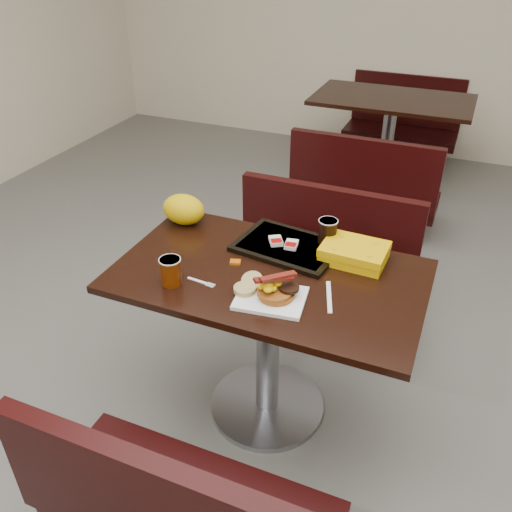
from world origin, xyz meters
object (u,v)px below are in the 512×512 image
at_px(hashbrown_sleeve_right, 291,245).
at_px(coffee_cup_far, 328,232).
at_px(bench_near_s, 189,482).
at_px(bench_near_n, 316,266).
at_px(bench_far_s, 367,179).
at_px(platter, 271,298).
at_px(table_near, 268,346).
at_px(hashbrown_sleeve_left, 276,241).
at_px(table_far, 387,144).
at_px(bench_far_n, 402,120).
at_px(coffee_cup_near, 171,271).
at_px(fork, 197,281).
at_px(knife, 329,297).
at_px(pancake_stack, 276,293).
at_px(clamshell, 354,253).
at_px(tray, 288,246).
at_px(paper_bag, 184,209).

height_order(hashbrown_sleeve_right, coffee_cup_far, coffee_cup_far).
height_order(bench_near_s, bench_near_n, same).
distance_m(bench_far_s, platter, 2.10).
bearing_deg(table_near, platter, -66.57).
xyz_separation_m(bench_near_s, hashbrown_sleeve_left, (-0.05, 0.89, 0.42)).
height_order(table_near, hashbrown_sleeve_right, hashbrown_sleeve_right).
xyz_separation_m(table_far, bench_far_n, (0.00, 0.70, -0.02)).
xyz_separation_m(table_far, platter, (0.07, -2.76, 0.38)).
bearing_deg(hashbrown_sleeve_left, table_far, 57.50).
bearing_deg(coffee_cup_near, platter, 7.02).
bearing_deg(bench_near_s, coffee_cup_near, 122.43).
xyz_separation_m(bench_far_s, fork, (-0.23, -2.06, 0.39)).
height_order(knife, coffee_cup_far, coffee_cup_far).
xyz_separation_m(table_far, bench_far_s, (0.00, -0.70, -0.02)).
bearing_deg(hashbrown_sleeve_left, bench_far_n, 57.75).
bearing_deg(bench_near_s, platter, 82.69).
relative_size(pancake_stack, knife, 0.68).
bearing_deg(clamshell, knife, -91.88).
xyz_separation_m(bench_near_s, platter, (0.07, 0.54, 0.40)).
xyz_separation_m(tray, hashbrown_sleeve_right, (0.02, -0.01, 0.02)).
relative_size(bench_near_n, coffee_cup_far, 9.58).
bearing_deg(clamshell, table_far, 99.16).
relative_size(table_far, bench_far_s, 1.20).
relative_size(bench_far_n, hashbrown_sleeve_left, 14.39).
bearing_deg(coffee_cup_far, paper_bag, -175.88).
relative_size(tray, hashbrown_sleeve_right, 6.14).
xyz_separation_m(knife, coffee_cup_far, (-0.11, 0.34, 0.07)).
bearing_deg(hashbrown_sleeve_left, bench_near_s, -118.42).
relative_size(hashbrown_sleeve_left, hashbrown_sleeve_right, 1.02).
distance_m(bench_near_n, pancake_stack, 0.95).
bearing_deg(clamshell, coffee_cup_near, -142.03).
height_order(tray, hashbrown_sleeve_left, hashbrown_sleeve_left).
distance_m(fork, knife, 0.50).
distance_m(bench_far_s, hashbrown_sleeve_left, 1.76).
bearing_deg(fork, bench_near_n, 80.58).
xyz_separation_m(tray, hashbrown_sleeve_left, (-0.05, -0.01, 0.02)).
height_order(table_far, bench_far_n, table_far).
bearing_deg(bench_near_n, bench_near_s, -90.00).
bearing_deg(bench_far_s, fork, -96.45).
bearing_deg(fork, bench_far_s, 89.32).
bearing_deg(hashbrown_sleeve_left, coffee_cup_near, -155.09).
distance_m(bench_near_n, platter, 0.95).
distance_m(coffee_cup_near, coffee_cup_far, 0.67).
bearing_deg(hashbrown_sleeve_right, pancake_stack, -87.58).
distance_m(tray, coffee_cup_far, 0.17).
distance_m(coffee_cup_near, knife, 0.59).
bearing_deg(bench_far_s, paper_bag, -106.76).
distance_m(bench_near_n, tray, 0.64).
distance_m(table_near, hashbrown_sleeve_left, 0.45).
bearing_deg(table_near, bench_far_s, 90.00).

